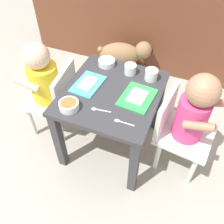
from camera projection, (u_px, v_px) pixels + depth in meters
ground_plane at (112, 143)px, 1.60m from camera, size 7.00×7.00×0.00m
kitchen_cabinet_back at (161, 5)px, 1.88m from camera, size 2.16×0.34×1.01m
dining_table at (112, 103)px, 1.34m from camera, size 0.50×0.55×0.45m
seated_child_left at (46, 81)px, 1.41m from camera, size 0.31×0.31×0.64m
seated_child_right at (190, 115)px, 1.20m from camera, size 0.31×0.31×0.66m
dog at (124, 54)px, 1.93m from camera, size 0.43×0.26×0.33m
food_tray_left at (88, 83)px, 1.31m from camera, size 0.14×0.20×0.02m
food_tray_right at (138, 97)px, 1.23m from camera, size 0.17×0.21×0.02m
water_cup_left at (151, 75)px, 1.32m from camera, size 0.07×0.07×0.06m
water_cup_right at (130, 70)px, 1.36m from camera, size 0.07×0.07×0.06m
cereal_bowl_right_side at (107, 62)px, 1.42m from camera, size 0.10×0.10×0.03m
veggie_bowl_near at (69, 105)px, 1.17m from camera, size 0.10×0.10×0.04m
spoon_by_left_tray at (122, 122)px, 1.12m from camera, size 0.10×0.02×0.01m
spoon_by_right_tray at (99, 110)px, 1.17m from camera, size 0.10×0.03×0.01m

